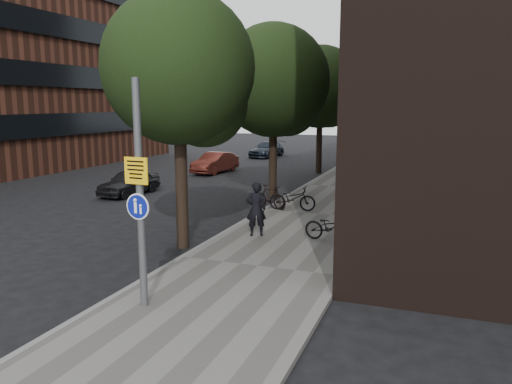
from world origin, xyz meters
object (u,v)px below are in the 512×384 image
at_px(parked_car_near, 129,182).
at_px(pedestrian, 256,209).
at_px(signpost, 140,195).
at_px(parked_bike_facade_near, 331,227).

bearing_deg(parked_car_near, pedestrian, -28.86).
distance_m(signpost, pedestrian, 6.26).
height_order(signpost, pedestrian, signpost).
bearing_deg(signpost, pedestrian, 90.93).
xyz_separation_m(signpost, pedestrian, (0.24, 6.07, -1.49)).
relative_size(signpost, parked_car_near, 1.32).
relative_size(signpost, parked_bike_facade_near, 2.71).
height_order(signpost, parked_bike_facade_near, signpost).
bearing_deg(parked_bike_facade_near, signpost, 166.59).
bearing_deg(pedestrian, signpost, 64.18).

